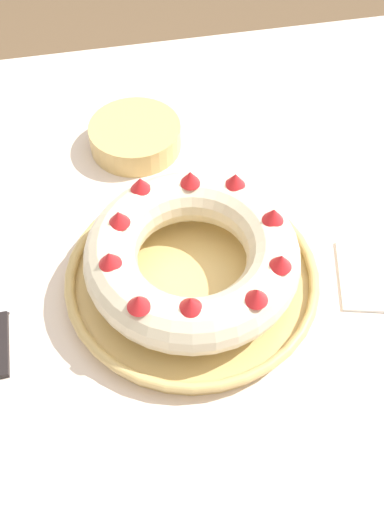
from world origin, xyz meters
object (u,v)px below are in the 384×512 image
(serving_dish, at_px, (192,278))
(bundt_cake, at_px, (192,255))
(cake_knife, at_px, (1,316))
(side_bowl, at_px, (135,136))

(serving_dish, xyz_separation_m, bundt_cake, (0.00, -0.00, 0.04))
(serving_dish, relative_size, bundt_cake, 1.22)
(serving_dish, height_order, bundt_cake, bundt_cake)
(bundt_cake, height_order, cake_knife, bundt_cake)
(serving_dish, distance_m, bundt_cake, 0.04)
(serving_dish, height_order, side_bowl, side_bowl)
(bundt_cake, distance_m, side_bowl, 0.26)
(cake_knife, bearing_deg, bundt_cake, 4.28)
(bundt_cake, bearing_deg, cake_knife, -179.33)
(cake_knife, relative_size, side_bowl, 1.39)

